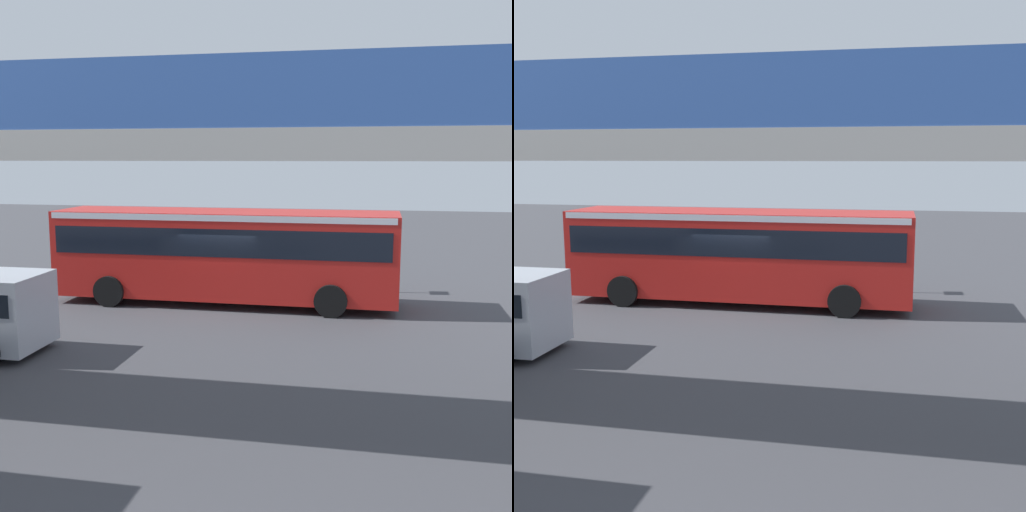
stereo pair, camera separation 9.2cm
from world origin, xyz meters
TOP-DOWN VIEW (x-y plane):
  - ground at (0.00, 0.00)m, footprint 80.00×80.00m
  - city_bus at (0.05, -0.45)m, footprint 11.54×2.85m
  - pedestrian at (-0.41, -3.27)m, footprint 0.38×0.38m
  - traffic_sign at (-4.56, -3.11)m, footprint 0.08×0.60m
  - lane_dash_leftmost at (-4.00, -2.77)m, footprint 2.00×0.20m
  - lane_dash_left at (0.00, -2.77)m, footprint 2.00×0.20m
  - lane_dash_centre at (4.00, -2.77)m, footprint 2.00×0.20m
  - pedestrian_overpass at (0.00, 9.12)m, footprint 26.38×2.60m

SIDE VIEW (x-z plane):
  - ground at x=0.00m, z-range 0.00..0.00m
  - lane_dash_leftmost at x=-4.00m, z-range 0.00..0.01m
  - lane_dash_left at x=0.00m, z-range 0.00..0.01m
  - lane_dash_centre at x=4.00m, z-range 0.00..0.01m
  - pedestrian at x=-0.41m, z-range -0.01..1.78m
  - city_bus at x=0.05m, z-range 0.31..3.46m
  - traffic_sign at x=-4.56m, z-range 0.49..3.29m
  - pedestrian_overpass at x=0.00m, z-range 1.52..8.00m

